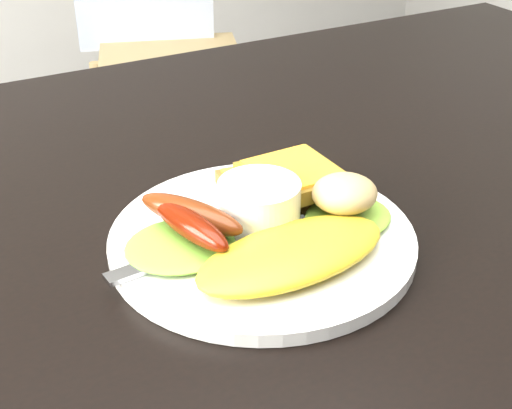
{
  "coord_description": "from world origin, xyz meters",
  "views": [
    {
      "loc": [
        -0.3,
        -0.46,
        1.06
      ],
      "look_at": [
        -0.07,
        -0.05,
        0.78
      ],
      "focal_mm": 50.0,
      "sensor_mm": 36.0,
      "label": 1
    }
  ],
  "objects_px": {
    "plate": "(262,239)",
    "person": "(33,82)",
    "dining_table": "(304,211)",
    "dining_chair": "(171,64)"
  },
  "relations": [
    {
      "from": "plate",
      "to": "person",
      "type": "bearing_deg",
      "value": 92.2
    },
    {
      "from": "dining_table",
      "to": "dining_chair",
      "type": "distance_m",
      "value": 1.25
    },
    {
      "from": "dining_table",
      "to": "person",
      "type": "relative_size",
      "value": 0.91
    },
    {
      "from": "person",
      "to": "dining_chair",
      "type": "bearing_deg",
      "value": -121.6
    },
    {
      "from": "dining_chair",
      "to": "person",
      "type": "distance_m",
      "value": 0.71
    },
    {
      "from": "dining_table",
      "to": "plate",
      "type": "height_order",
      "value": "plate"
    },
    {
      "from": "person",
      "to": "plate",
      "type": "distance_m",
      "value": 0.71
    },
    {
      "from": "person",
      "to": "plate",
      "type": "height_order",
      "value": "person"
    },
    {
      "from": "dining_chair",
      "to": "dining_table",
      "type": "bearing_deg",
      "value": -86.62
    },
    {
      "from": "dining_table",
      "to": "plate",
      "type": "bearing_deg",
      "value": -142.3
    }
  ]
}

